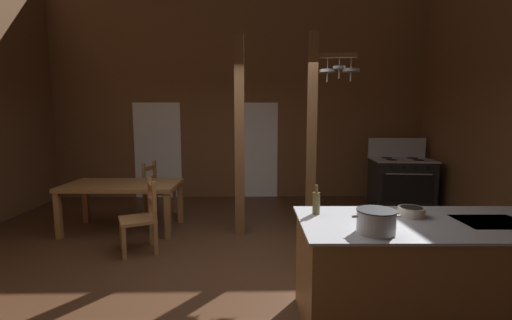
% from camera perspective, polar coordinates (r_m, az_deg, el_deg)
% --- Properties ---
extents(ground_plane, '(8.69, 8.39, 0.10)m').
position_cam_1_polar(ground_plane, '(4.03, -4.00, -19.41)').
color(ground_plane, '#422819').
extents(wall_back, '(8.69, 0.14, 4.57)m').
position_cam_1_polar(wall_back, '(7.48, -2.73, 11.32)').
color(wall_back, brown).
rests_on(wall_back, ground_plane).
extents(glazed_door_back_left, '(1.00, 0.01, 2.05)m').
position_cam_1_polar(glazed_door_back_left, '(7.68, -16.05, 1.51)').
color(glazed_door_back_left, white).
rests_on(glazed_door_back_left, ground_plane).
extents(glazed_panel_back_right, '(0.84, 0.01, 2.05)m').
position_cam_1_polar(glazed_panel_back_right, '(7.42, 0.36, 1.61)').
color(glazed_panel_back_right, white).
rests_on(glazed_panel_back_right, ground_plane).
extents(kitchen_island, '(2.18, 1.00, 0.91)m').
position_cam_1_polar(kitchen_island, '(3.30, 26.98, -16.76)').
color(kitchen_island, brown).
rests_on(kitchen_island, ground_plane).
extents(stove_range, '(1.21, 0.91, 1.32)m').
position_cam_1_polar(stove_range, '(7.33, 23.00, -3.34)').
color(stove_range, black).
rests_on(stove_range, ground_plane).
extents(support_post_with_pot_rack, '(0.72, 0.29, 2.92)m').
position_cam_1_polar(support_post_with_pot_rack, '(4.99, 9.76, 5.28)').
color(support_post_with_pot_rack, brown).
rests_on(support_post_with_pot_rack, ground_plane).
extents(support_post_center, '(0.14, 0.14, 2.92)m').
position_cam_1_polar(support_post_center, '(5.02, -2.77, 3.88)').
color(support_post_center, brown).
rests_on(support_post_center, ground_plane).
extents(dining_table, '(1.73, 0.96, 0.74)m').
position_cam_1_polar(dining_table, '(5.65, -21.33, -4.52)').
color(dining_table, brown).
rests_on(dining_table, ground_plane).
extents(ladderback_chair_near_window, '(0.53, 0.53, 0.95)m').
position_cam_1_polar(ladderback_chair_near_window, '(6.38, -16.17, -4.82)').
color(ladderback_chair_near_window, olive).
rests_on(ladderback_chair_near_window, ground_plane).
extents(ladderback_chair_by_post, '(0.58, 0.58, 0.95)m').
position_cam_1_polar(ladderback_chair_by_post, '(4.75, -18.49, -9.08)').
color(ladderback_chair_by_post, olive).
rests_on(ladderback_chair_by_post, ground_plane).
extents(stockpot_on_counter, '(0.35, 0.29, 0.17)m').
position_cam_1_polar(stockpot_on_counter, '(2.67, 19.38, -9.61)').
color(stockpot_on_counter, '#A8AAB2').
rests_on(stockpot_on_counter, kitchen_island).
extents(mixing_bowl_on_counter, '(0.22, 0.22, 0.08)m').
position_cam_1_polar(mixing_bowl_on_counter, '(3.22, 24.46, -7.84)').
color(mixing_bowl_on_counter, '#B2A893').
rests_on(mixing_bowl_on_counter, kitchen_island).
extents(bottle_tall_on_counter, '(0.07, 0.07, 0.26)m').
position_cam_1_polar(bottle_tall_on_counter, '(3.03, 10.00, -6.98)').
color(bottle_tall_on_counter, brown).
rests_on(bottle_tall_on_counter, kitchen_island).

